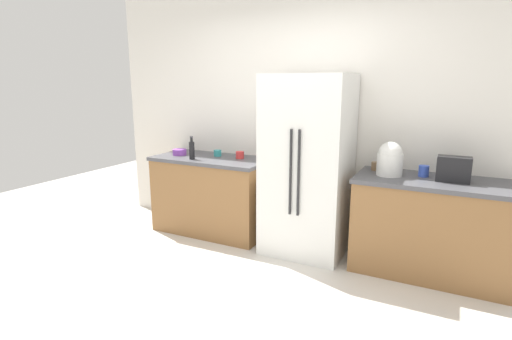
# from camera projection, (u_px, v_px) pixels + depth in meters

# --- Properties ---
(ground_plane) EXTENTS (9.76, 9.76, 0.00)m
(ground_plane) POSITION_uv_depth(u_px,v_px,m) (224.00, 307.00, 3.09)
(ground_plane) COLOR beige
(kitchen_back_panel) EXTENTS (4.88, 0.10, 2.88)m
(kitchen_back_panel) POSITION_uv_depth(u_px,v_px,m) (305.00, 109.00, 4.28)
(kitchen_back_panel) COLOR silver
(kitchen_back_panel) RESTS_ON ground_plane
(counter_left) EXTENTS (1.33, 0.66, 0.88)m
(counter_left) POSITION_uv_depth(u_px,v_px,m) (212.00, 194.00, 4.60)
(counter_left) COLOR olive
(counter_left) RESTS_ON ground_plane
(counter_right) EXTENTS (1.34, 0.66, 0.88)m
(counter_right) POSITION_uv_depth(u_px,v_px,m) (430.00, 227.00, 3.56)
(counter_right) COLOR olive
(counter_right) RESTS_ON ground_plane
(refrigerator) EXTENTS (0.81, 0.70, 1.80)m
(refrigerator) POSITION_uv_depth(u_px,v_px,m) (307.00, 166.00, 3.95)
(refrigerator) COLOR white
(refrigerator) RESTS_ON ground_plane
(toaster) EXTENTS (0.27, 0.14, 0.22)m
(toaster) POSITION_uv_depth(u_px,v_px,m) (454.00, 169.00, 3.38)
(toaster) COLOR black
(toaster) RESTS_ON counter_right
(rice_cooker) EXTENTS (0.23, 0.23, 0.31)m
(rice_cooker) POSITION_uv_depth(u_px,v_px,m) (390.00, 159.00, 3.60)
(rice_cooker) COLOR white
(rice_cooker) RESTS_ON counter_right
(bottle_a) EXTENTS (0.06, 0.06, 0.26)m
(bottle_a) POSITION_uv_depth(u_px,v_px,m) (192.00, 150.00, 4.37)
(bottle_a) COLOR black
(bottle_a) RESTS_ON counter_left
(cup_a) EXTENTS (0.09, 0.09, 0.08)m
(cup_a) POSITION_uv_depth(u_px,v_px,m) (240.00, 155.00, 4.43)
(cup_a) COLOR red
(cup_a) RESTS_ON counter_left
(cup_b) EXTENTS (0.09, 0.09, 0.07)m
(cup_b) POSITION_uv_depth(u_px,v_px,m) (218.00, 153.00, 4.57)
(cup_b) COLOR teal
(cup_b) RESTS_ON counter_left
(cup_c) EXTENTS (0.09, 0.09, 0.10)m
(cup_c) POSITION_uv_depth(u_px,v_px,m) (424.00, 171.00, 3.57)
(cup_c) COLOR blue
(cup_c) RESTS_ON counter_right
(cup_d) EXTENTS (0.09, 0.09, 0.08)m
(cup_d) POSITION_uv_depth(u_px,v_px,m) (376.00, 166.00, 3.83)
(cup_d) COLOR brown
(cup_d) RESTS_ON counter_right
(bowl_a) EXTENTS (0.16, 0.16, 0.07)m
(bowl_a) POSITION_uv_depth(u_px,v_px,m) (180.00, 152.00, 4.64)
(bowl_a) COLOR purple
(bowl_a) RESTS_ON counter_left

